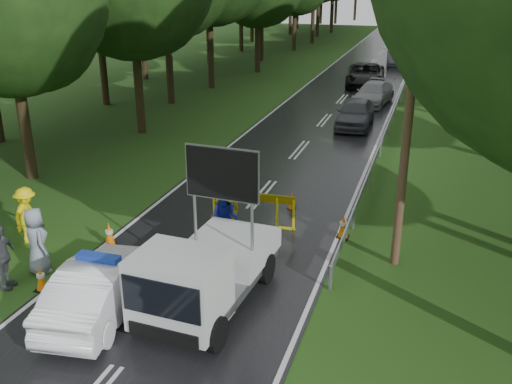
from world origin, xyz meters
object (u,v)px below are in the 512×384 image
at_px(barrier, 253,201).
at_px(queue_car_third, 366,75).
at_px(queue_car_second, 373,94).
at_px(civilian, 225,219).
at_px(officer, 228,210).
at_px(queue_car_fourth, 396,57).
at_px(work_truck, 203,273).
at_px(police_sedan, 102,287).
at_px(queue_car_first, 355,113).

bearing_deg(barrier, queue_car_third, 88.18).
height_order(barrier, queue_car_second, queue_car_second).
bearing_deg(queue_car_second, civilian, -87.17).
xyz_separation_m(civilian, queue_car_second, (1.89, 21.53, -0.22)).
height_order(officer, queue_car_fourth, officer).
distance_m(work_truck, barrier, 5.17).
xyz_separation_m(work_truck, queue_car_second, (1.15, 25.02, -0.36)).
distance_m(officer, queue_car_third, 27.16).
bearing_deg(queue_car_second, barrier, -86.58).
distance_m(civilian, queue_car_second, 21.61).
relative_size(police_sedan, queue_car_first, 1.02).
bearing_deg(queue_car_third, officer, -97.15).
bearing_deg(work_truck, queue_car_first, 90.85).
bearing_deg(work_truck, police_sedan, -156.51).
bearing_deg(barrier, officer, -110.31).
bearing_deg(officer, police_sedan, 41.52).
height_order(police_sedan, work_truck, work_truck).
distance_m(barrier, queue_car_first, 13.93).
bearing_deg(queue_car_second, queue_car_first, -84.57).
distance_m(queue_car_first, queue_car_second, 6.01).
height_order(queue_car_first, queue_car_second, queue_car_first).
distance_m(police_sedan, queue_car_second, 26.08).
xyz_separation_m(officer, queue_car_first, (1.71, 15.10, -0.26)).
height_order(barrier, queue_car_first, queue_car_first).
height_order(work_truck, civilian, work_truck).
relative_size(barrier, officer, 1.40).
bearing_deg(queue_car_fourth, queue_car_second, -95.83).
relative_size(barrier, queue_car_second, 0.60).
bearing_deg(police_sedan, officer, -115.06).
relative_size(police_sedan, queue_car_third, 0.77).
xyz_separation_m(work_truck, queue_car_fourth, (1.19, 41.81, -0.29)).
distance_m(barrier, civilian, 1.70).
bearing_deg(work_truck, officer, 105.28).
xyz_separation_m(queue_car_first, queue_car_fourth, (0.29, 22.79, -0.01)).
height_order(barrier, queue_car_third, queue_car_third).
distance_m(barrier, officer, 1.31).
height_order(police_sedan, civilian, civilian).
bearing_deg(queue_car_second, queue_car_fourth, 97.72).
bearing_deg(queue_car_first, queue_car_second, 86.62).
xyz_separation_m(queue_car_second, queue_car_third, (-1.28, 6.06, 0.13)).
bearing_deg(police_sedan, barrier, -115.41).
relative_size(barrier, queue_car_third, 0.48).
relative_size(police_sedan, work_truck, 0.92).
bearing_deg(queue_car_second, officer, -87.47).
bearing_deg(barrier, work_truck, -86.93).
bearing_deg(queue_car_third, queue_car_first, -90.85).
xyz_separation_m(queue_car_first, queue_car_third, (-1.02, 12.06, 0.05)).
bearing_deg(queue_car_fourth, officer, -98.72).
height_order(queue_car_second, queue_car_fourth, queue_car_fourth).
distance_m(queue_car_third, queue_car_fourth, 10.82).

